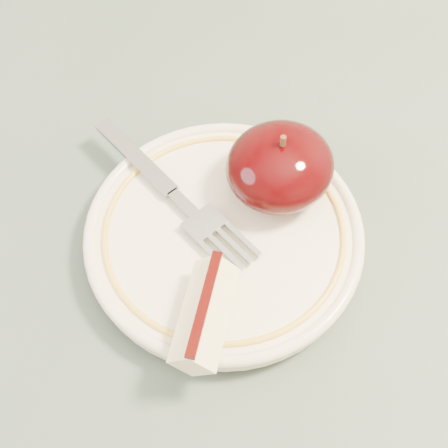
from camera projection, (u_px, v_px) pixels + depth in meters
table at (251, 437)px, 0.46m from camera, size 0.90×0.90×0.75m
plate at (224, 234)px, 0.44m from camera, size 0.20×0.20×0.02m
apple_half at (280, 166)px, 0.44m from camera, size 0.08×0.07×0.06m
apple_wedge at (205, 314)px, 0.39m from camera, size 0.07×0.07×0.03m
fork at (173, 194)px, 0.45m from camera, size 0.03×0.17×0.00m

